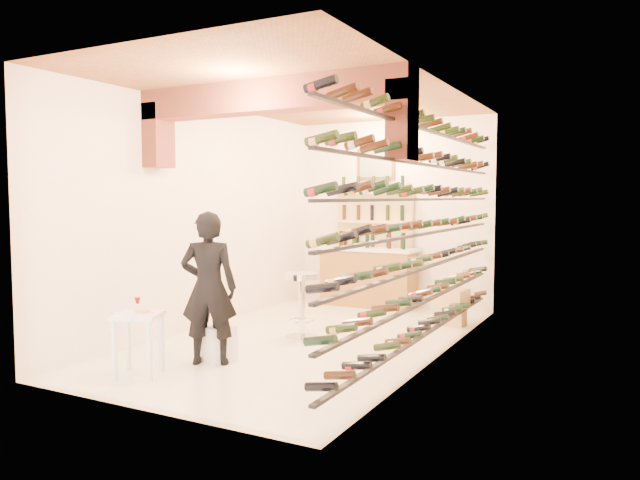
# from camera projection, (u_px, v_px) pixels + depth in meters

# --- Properties ---
(ground) EXTENTS (6.00, 6.00, 0.00)m
(ground) POSITION_uv_depth(u_px,v_px,m) (309.00, 340.00, 7.96)
(ground) COLOR white
(ground) RESTS_ON ground
(room_shell) EXTENTS (3.52, 6.02, 3.21)m
(room_shell) POSITION_uv_depth(u_px,v_px,m) (299.00, 167.00, 7.57)
(room_shell) COLOR white
(room_shell) RESTS_ON ground
(wine_rack) EXTENTS (0.32, 5.70, 2.56)m
(wine_rack) POSITION_uv_depth(u_px,v_px,m) (423.00, 225.00, 7.13)
(wine_rack) COLOR black
(wine_rack) RESTS_ON ground
(back_counter) EXTENTS (1.70, 0.62, 1.29)m
(back_counter) POSITION_uv_depth(u_px,v_px,m) (368.00, 275.00, 10.39)
(back_counter) COLOR olive
(back_counter) RESTS_ON ground
(back_shelving) EXTENTS (1.40, 0.31, 2.73)m
(back_shelving) POSITION_uv_depth(u_px,v_px,m) (374.00, 238.00, 10.56)
(back_shelving) COLOR #E2C27F
(back_shelving) RESTS_ON ground
(tasting_table) EXTENTS (0.60, 0.60, 0.80)m
(tasting_table) POSITION_uv_depth(u_px,v_px,m) (138.00, 324.00, 6.33)
(tasting_table) COLOR white
(tasting_table) RESTS_ON ground
(white_stool) EXTENTS (0.42, 0.42, 0.41)m
(white_stool) POSITION_uv_depth(u_px,v_px,m) (217.00, 343.00, 6.91)
(white_stool) COLOR white
(white_stool) RESTS_ON ground
(person) EXTENTS (0.75, 0.65, 1.72)m
(person) POSITION_uv_depth(u_px,v_px,m) (209.00, 288.00, 6.76)
(person) COLOR black
(person) RESTS_ON ground
(chrome_barstool) EXTENTS (0.45, 0.45, 0.88)m
(chrome_barstool) POSITION_uv_depth(u_px,v_px,m) (302.00, 301.00, 7.96)
(chrome_barstool) COLOR silver
(chrome_barstool) RESTS_ON ground
(crate_lower) EXTENTS (0.44, 0.31, 0.26)m
(crate_lower) POSITION_uv_depth(u_px,v_px,m) (450.00, 316.00, 8.87)
(crate_lower) COLOR #D8B276
(crate_lower) RESTS_ON ground
(crate_upper) EXTENTS (0.54, 0.43, 0.28)m
(crate_upper) POSITION_uv_depth(u_px,v_px,m) (450.00, 298.00, 8.86)
(crate_upper) COLOR #D8B276
(crate_upper) RESTS_ON crate_lower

